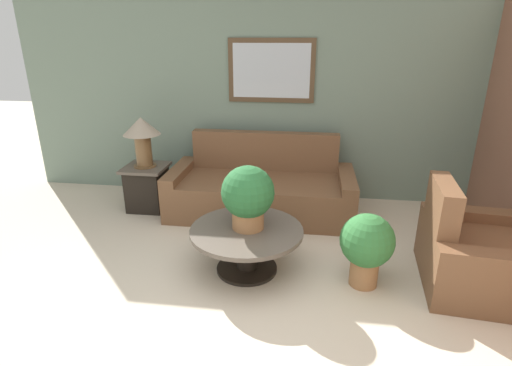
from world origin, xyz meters
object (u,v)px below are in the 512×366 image
at_px(armchair, 474,255).
at_px(potted_plant_on_table, 248,195).
at_px(side_table, 147,187).
at_px(table_lamp, 142,133).
at_px(couch_main, 261,190).
at_px(potted_plant_floor, 367,245).
at_px(coffee_table, 247,240).

relative_size(armchair, potted_plant_on_table, 1.87).
height_order(side_table, potted_plant_on_table, potted_plant_on_table).
height_order(side_table, table_lamp, table_lamp).
distance_m(couch_main, potted_plant_floor, 1.78).
bearing_deg(coffee_table, potted_plant_on_table, 69.60).
height_order(armchair, table_lamp, table_lamp).
distance_m(couch_main, armchair, 2.39).
bearing_deg(potted_plant_on_table, potted_plant_floor, -6.10).
bearing_deg(potted_plant_floor, potted_plant_on_table, 173.90).
height_order(side_table, potted_plant_floor, potted_plant_floor).
distance_m(coffee_table, potted_plant_on_table, 0.43).
xyz_separation_m(armchair, potted_plant_on_table, (-1.98, -0.01, 0.46)).
bearing_deg(coffee_table, table_lamp, 139.68).
relative_size(table_lamp, potted_plant_floor, 0.91).
xyz_separation_m(couch_main, side_table, (-1.43, -0.09, -0.00)).
xyz_separation_m(couch_main, potted_plant_floor, (1.09, -1.41, 0.10)).
bearing_deg(potted_plant_floor, table_lamp, 152.25).
relative_size(couch_main, coffee_table, 2.14).
distance_m(armchair, table_lamp, 3.72).
bearing_deg(armchair, table_lamp, 76.56).
height_order(table_lamp, potted_plant_floor, table_lamp).
bearing_deg(side_table, table_lamp, 0.00).
bearing_deg(potted_plant_floor, coffee_table, 175.44).
distance_m(coffee_table, table_lamp, 2.03).
xyz_separation_m(armchair, table_lamp, (-3.45, 1.20, 0.68)).
height_order(couch_main, coffee_table, couch_main).
height_order(couch_main, potted_plant_floor, couch_main).
relative_size(couch_main, armchair, 2.02).
distance_m(side_table, potted_plant_on_table, 1.96).
distance_m(armchair, coffee_table, 1.99).
relative_size(coffee_table, side_table, 1.85).
distance_m(armchair, potted_plant_floor, 0.95).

